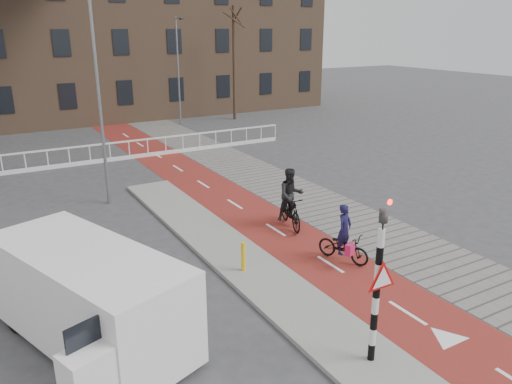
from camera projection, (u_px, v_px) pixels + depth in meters
ground at (333, 310)px, 12.19m from camera, size 120.00×120.00×0.00m
bike_lane at (213, 190)px, 21.12m from camera, size 2.50×60.00×0.01m
sidewalk at (269, 181)px, 22.45m from camera, size 3.00×60.00×0.01m
curb_island at (232, 253)px, 15.13m from camera, size 1.80×16.00×0.12m
traffic_signal at (378, 278)px, 9.62m from camera, size 0.80×0.80×3.68m
bollard at (243, 256)px, 13.83m from camera, size 0.12×0.12×0.84m
cyclist_near at (344, 242)px, 14.60m from camera, size 1.13×1.75×1.75m
cyclist_far at (291, 203)px, 17.01m from camera, size 1.05×2.04×2.09m
van at (89, 296)px, 10.60m from camera, size 3.63×5.47×2.18m
railing at (26, 166)px, 23.69m from camera, size 28.00×0.10×0.99m
townhouse_row at (15, 8)px, 34.60m from camera, size 46.00×10.00×15.90m
tree_right at (234, 64)px, 36.19m from camera, size 0.22×0.22×8.03m
streetlight_near at (99, 96)px, 18.30m from camera, size 0.12×0.12×8.34m
streetlight_right at (178, 72)px, 34.15m from camera, size 0.12×0.12×7.23m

